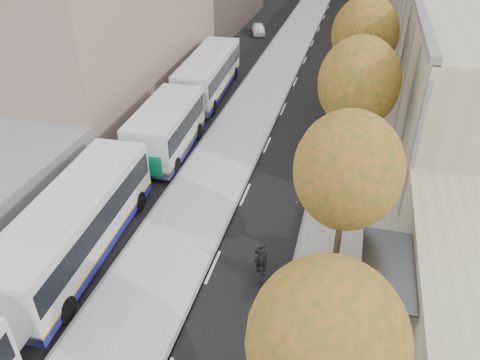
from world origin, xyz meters
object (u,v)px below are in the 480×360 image
(bus_near, at_px, (18,294))
(cyclist, at_px, (261,265))
(bus_far, at_px, (193,93))
(bus_shelter, at_px, (391,276))
(distant_car, at_px, (258,29))

(bus_near, bearing_deg, cyclist, 27.90)
(bus_far, height_order, cyclist, bus_far)
(bus_shelter, xyz_separation_m, bus_far, (-13.50, 16.23, -0.45))
(distant_car, bearing_deg, bus_shelter, -86.68)
(bus_near, bearing_deg, distant_car, 87.91)
(cyclist, bearing_deg, distant_car, 88.08)
(cyclist, bearing_deg, bus_near, -163.94)
(bus_shelter, bearing_deg, bus_far, 129.75)
(bus_near, relative_size, distant_car, 5.59)
(bus_shelter, xyz_separation_m, cyclist, (-5.14, 0.89, -1.43))
(bus_near, height_order, cyclist, bus_near)
(cyclist, bearing_deg, bus_far, 103.94)
(bus_near, bearing_deg, bus_shelter, 13.66)
(bus_shelter, height_order, bus_far, bus_far)
(bus_far, bearing_deg, distant_car, 87.88)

